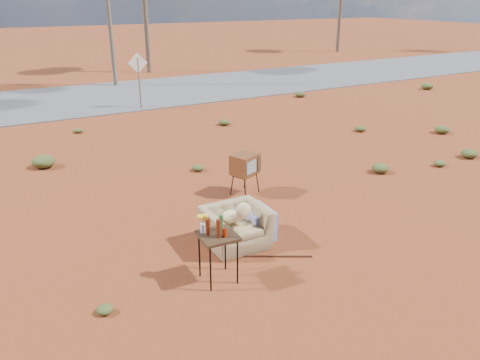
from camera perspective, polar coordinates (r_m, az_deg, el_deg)
ground at (r=8.68m, az=3.97°, el=-7.94°), size 140.00×140.00×0.00m
highway at (r=22.09m, az=-18.18°, el=9.44°), size 140.00×7.00×0.04m
armchair at (r=8.54m, az=-0.01°, el=-4.99°), size 1.31×0.82×0.96m
tv_unit at (r=10.56m, az=0.63°, el=1.88°), size 0.72×0.66×0.95m
side_table at (r=7.30m, az=-3.13°, el=-6.42°), size 0.60×0.60×1.14m
rusty_bar at (r=8.31m, az=3.94°, el=-9.24°), size 1.24×0.73×0.04m
road_sign at (r=19.34m, az=-12.29°, el=12.88°), size 0.78×0.06×2.19m
scrub_patch at (r=11.93m, az=-11.09°, el=0.93°), size 17.49×8.07×0.33m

